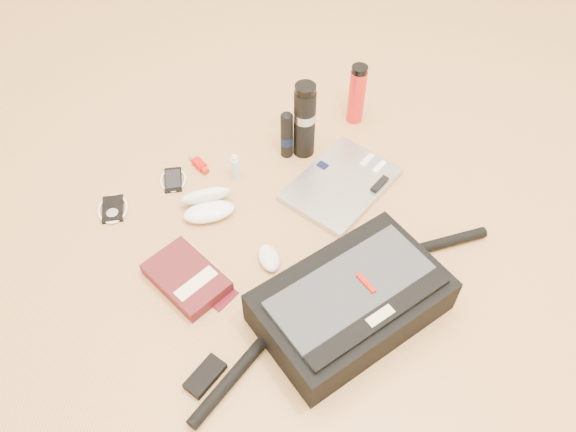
{
  "coord_description": "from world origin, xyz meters",
  "views": [
    {
      "loc": [
        -0.47,
        -0.81,
        1.33
      ],
      "look_at": [
        0.01,
        0.12,
        0.06
      ],
      "focal_mm": 35.0,
      "sensor_mm": 36.0,
      "label": 1
    }
  ],
  "objects_px": {
    "laptop": "(342,184)",
    "thermos_red": "(357,94)",
    "messenger_bag": "(351,302)",
    "thermos_black": "(304,120)",
    "book": "(187,277)"
  },
  "relations": [
    {
      "from": "messenger_bag",
      "to": "thermos_black",
      "type": "distance_m",
      "value": 0.64
    },
    {
      "from": "messenger_bag",
      "to": "book",
      "type": "bearing_deg",
      "value": 131.5
    },
    {
      "from": "messenger_bag",
      "to": "book",
      "type": "height_order",
      "value": "messenger_bag"
    },
    {
      "from": "laptop",
      "to": "book",
      "type": "distance_m",
      "value": 0.58
    },
    {
      "from": "laptop",
      "to": "messenger_bag",
      "type": "bearing_deg",
      "value": -142.06
    },
    {
      "from": "laptop",
      "to": "book",
      "type": "bearing_deg",
      "value": 167.53
    },
    {
      "from": "messenger_bag",
      "to": "book",
      "type": "distance_m",
      "value": 0.46
    },
    {
      "from": "messenger_bag",
      "to": "thermos_black",
      "type": "xyz_separation_m",
      "value": [
        0.19,
        0.61,
        0.08
      ]
    },
    {
      "from": "messenger_bag",
      "to": "thermos_black",
      "type": "bearing_deg",
      "value": 64.72
    },
    {
      "from": "messenger_bag",
      "to": "thermos_red",
      "type": "xyz_separation_m",
      "value": [
        0.43,
        0.67,
        0.05
      ]
    },
    {
      "from": "thermos_black",
      "to": "messenger_bag",
      "type": "bearing_deg",
      "value": -107.76
    },
    {
      "from": "laptop",
      "to": "thermos_red",
      "type": "relative_size",
      "value": 1.89
    },
    {
      "from": "laptop",
      "to": "book",
      "type": "height_order",
      "value": "book"
    },
    {
      "from": "messenger_bag",
      "to": "book",
      "type": "xyz_separation_m",
      "value": [
        -0.34,
        0.3,
        -0.04
      ]
    },
    {
      "from": "messenger_bag",
      "to": "laptop",
      "type": "distance_m",
      "value": 0.47
    }
  ]
}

